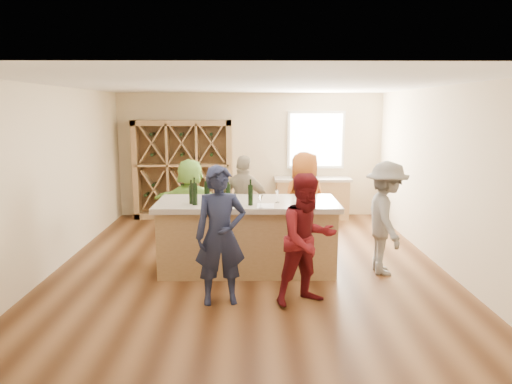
{
  "coord_description": "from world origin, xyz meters",
  "views": [
    {
      "loc": [
        0.02,
        -6.92,
        2.46
      ],
      "look_at": [
        0.1,
        0.2,
        1.15
      ],
      "focal_mm": 32.0,
      "sensor_mm": 36.0,
      "label": 1
    }
  ],
  "objects_px": {
    "wine_bottle_e": "(228,194)",
    "person_far_right": "(304,201)",
    "person_far_mid": "(244,204)",
    "person_far_left": "(191,204)",
    "tasting_counter_base": "(247,238)",
    "sink": "(303,174)",
    "wine_bottle_f": "(251,195)",
    "wine_bottle_d": "(219,194)",
    "person_near_right": "(308,240)",
    "person_near_left": "(221,236)",
    "wine_rack": "(183,170)",
    "person_server": "(386,218)",
    "wine_bottle_a": "(191,194)",
    "wine_bottle_b": "(195,194)",
    "wine_bottle_c": "(207,192)"
  },
  "relations": [
    {
      "from": "wine_bottle_e",
      "to": "person_far_right",
      "type": "height_order",
      "value": "person_far_right"
    },
    {
      "from": "person_far_mid",
      "to": "person_far_left",
      "type": "distance_m",
      "value": 0.94
    },
    {
      "from": "tasting_counter_base",
      "to": "wine_bottle_e",
      "type": "bearing_deg",
      "value": -150.82
    },
    {
      "from": "sink",
      "to": "person_far_right",
      "type": "height_order",
      "value": "person_far_right"
    },
    {
      "from": "person_far_left",
      "to": "wine_bottle_f",
      "type": "bearing_deg",
      "value": 140.88
    },
    {
      "from": "sink",
      "to": "wine_bottle_d",
      "type": "xyz_separation_m",
      "value": [
        -1.65,
        -3.56,
        0.21
      ]
    },
    {
      "from": "person_near_right",
      "to": "person_near_left",
      "type": "bearing_deg",
      "value": 153.94
    },
    {
      "from": "person_near_right",
      "to": "wine_bottle_f",
      "type": "relative_size",
      "value": 5.59
    },
    {
      "from": "wine_rack",
      "to": "person_server",
      "type": "xyz_separation_m",
      "value": [
        3.53,
        -3.61,
        -0.25
      ]
    },
    {
      "from": "sink",
      "to": "wine_bottle_a",
      "type": "relative_size",
      "value": 1.97
    },
    {
      "from": "wine_bottle_b",
      "to": "person_server",
      "type": "xyz_separation_m",
      "value": [
        2.82,
        0.1,
        -0.39
      ]
    },
    {
      "from": "person_near_right",
      "to": "wine_bottle_f",
      "type": "distance_m",
      "value": 1.25
    },
    {
      "from": "wine_bottle_a",
      "to": "wine_bottle_e",
      "type": "height_order",
      "value": "wine_bottle_e"
    },
    {
      "from": "person_server",
      "to": "person_far_right",
      "type": "bearing_deg",
      "value": 45.39
    },
    {
      "from": "wine_bottle_c",
      "to": "person_near_right",
      "type": "xyz_separation_m",
      "value": [
        1.36,
        -1.13,
        -0.4
      ]
    },
    {
      "from": "wine_bottle_e",
      "to": "wine_bottle_f",
      "type": "xyz_separation_m",
      "value": [
        0.33,
        -0.15,
        0.01
      ]
    },
    {
      "from": "wine_bottle_a",
      "to": "wine_bottle_d",
      "type": "height_order",
      "value": "wine_bottle_d"
    },
    {
      "from": "wine_rack",
      "to": "person_far_mid",
      "type": "xyz_separation_m",
      "value": [
        1.41,
        -2.52,
        -0.26
      ]
    },
    {
      "from": "sink",
      "to": "wine_bottle_e",
      "type": "xyz_separation_m",
      "value": [
        -1.51,
        -3.53,
        0.21
      ]
    },
    {
      "from": "person_far_right",
      "to": "wine_bottle_c",
      "type": "bearing_deg",
      "value": 11.35
    },
    {
      "from": "person_server",
      "to": "person_far_left",
      "type": "relative_size",
      "value": 1.05
    },
    {
      "from": "wine_rack",
      "to": "person_near_left",
      "type": "distance_m",
      "value": 4.8
    },
    {
      "from": "wine_rack",
      "to": "wine_bottle_e",
      "type": "bearing_deg",
      "value": -71.74
    },
    {
      "from": "wine_rack",
      "to": "person_far_left",
      "type": "distance_m",
      "value": 2.45
    },
    {
      "from": "wine_bottle_a",
      "to": "person_near_right",
      "type": "height_order",
      "value": "person_near_right"
    },
    {
      "from": "person_far_mid",
      "to": "wine_bottle_b",
      "type": "bearing_deg",
      "value": 80.78
    },
    {
      "from": "person_far_mid",
      "to": "person_far_right",
      "type": "bearing_deg",
      "value": -154.75
    },
    {
      "from": "wine_bottle_c",
      "to": "wine_rack",
      "type": "bearing_deg",
      "value": 103.74
    },
    {
      "from": "wine_rack",
      "to": "person_far_right",
      "type": "height_order",
      "value": "wine_rack"
    },
    {
      "from": "tasting_counter_base",
      "to": "wine_bottle_b",
      "type": "relative_size",
      "value": 8.07
    },
    {
      "from": "wine_rack",
      "to": "wine_bottle_c",
      "type": "relative_size",
      "value": 6.81
    },
    {
      "from": "sink",
      "to": "wine_bottle_c",
      "type": "bearing_deg",
      "value": -117.73
    },
    {
      "from": "tasting_counter_base",
      "to": "person_near_right",
      "type": "height_order",
      "value": "person_near_right"
    },
    {
      "from": "wine_rack",
      "to": "wine_bottle_d",
      "type": "bearing_deg",
      "value": -73.91
    },
    {
      "from": "sink",
      "to": "wine_bottle_e",
      "type": "height_order",
      "value": "wine_bottle_e"
    },
    {
      "from": "person_far_mid",
      "to": "wine_bottle_f",
      "type": "height_order",
      "value": "person_far_mid"
    },
    {
      "from": "wine_bottle_a",
      "to": "person_near_left",
      "type": "xyz_separation_m",
      "value": [
        0.49,
        -1.04,
        -0.33
      ]
    },
    {
      "from": "wine_bottle_a",
      "to": "wine_rack",
      "type": "bearing_deg",
      "value": 100.11
    },
    {
      "from": "person_near_left",
      "to": "person_near_right",
      "type": "relative_size",
      "value": 1.06
    },
    {
      "from": "wine_rack",
      "to": "person_near_right",
      "type": "distance_m",
      "value": 5.19
    },
    {
      "from": "wine_bottle_e",
      "to": "wine_bottle_d",
      "type": "bearing_deg",
      "value": -164.94
    },
    {
      "from": "wine_bottle_d",
      "to": "person_far_right",
      "type": "xyz_separation_m",
      "value": [
        1.4,
        1.19,
        -0.36
      ]
    },
    {
      "from": "person_near_left",
      "to": "person_near_right",
      "type": "height_order",
      "value": "person_near_left"
    },
    {
      "from": "wine_bottle_d",
      "to": "person_near_right",
      "type": "bearing_deg",
      "value": -41.57
    },
    {
      "from": "wine_bottle_e",
      "to": "person_near_left",
      "type": "distance_m",
      "value": 1.12
    },
    {
      "from": "person_far_left",
      "to": "wine_rack",
      "type": "bearing_deg",
      "value": -65.49
    },
    {
      "from": "person_near_right",
      "to": "person_far_left",
      "type": "bearing_deg",
      "value": 102.53
    },
    {
      "from": "wine_bottle_b",
      "to": "person_far_right",
      "type": "xyz_separation_m",
      "value": [
        1.74,
        1.26,
        -0.38
      ]
    },
    {
      "from": "sink",
      "to": "tasting_counter_base",
      "type": "relative_size",
      "value": 0.21
    },
    {
      "from": "wine_rack",
      "to": "wine_bottle_a",
      "type": "xyz_separation_m",
      "value": [
        0.65,
        -3.62,
        0.12
      ]
    }
  ]
}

